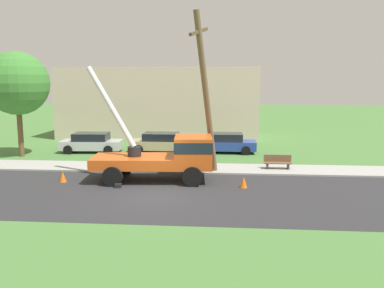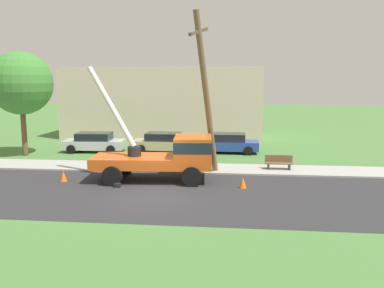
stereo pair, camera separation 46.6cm
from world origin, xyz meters
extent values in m
plane|color=#477538|center=(0.00, 12.00, 0.00)|extent=(120.00, 120.00, 0.00)
cube|color=#2B2B2D|center=(0.00, 0.00, 0.00)|extent=(80.00, 8.14, 0.01)
cube|color=#9E9E99|center=(0.00, 5.39, 0.05)|extent=(80.00, 2.64, 0.10)
cube|color=#C65119|center=(-1.43, 2.40, 1.02)|extent=(4.47, 2.73, 0.55)
cube|color=#C65119|center=(1.66, 2.64, 1.55)|extent=(2.08, 2.54, 1.60)
cube|color=#19232D|center=(1.66, 2.64, 1.90)|extent=(2.10, 2.56, 0.56)
cylinder|color=black|center=(-1.41, 2.40, 1.55)|extent=(0.70, 0.70, 0.50)
cylinder|color=silver|center=(-2.73, 2.95, 3.85)|extent=(2.97, 1.45, 4.26)
cube|color=black|center=(-1.91, 0.90, 0.10)|extent=(0.32, 0.32, 0.20)
cube|color=black|center=(-2.14, 3.80, 0.10)|extent=(0.32, 0.32, 0.20)
cylinder|color=black|center=(1.71, 1.44, 0.50)|extent=(1.00, 0.30, 1.00)
cylinder|color=black|center=(1.53, 3.83, 0.50)|extent=(1.00, 0.30, 1.00)
cylinder|color=black|center=(-2.24, 1.13, 0.50)|extent=(1.00, 0.30, 1.00)
cylinder|color=black|center=(-2.43, 3.52, 0.50)|extent=(1.00, 0.30, 1.00)
cylinder|color=brown|center=(2.27, 3.72, 4.35)|extent=(1.37, 2.51, 8.78)
cube|color=brown|center=(1.91, 2.92, 7.66)|extent=(0.88, 1.69, 0.62)
cone|color=orange|center=(4.24, 1.41, 0.28)|extent=(0.36, 0.36, 0.56)
cone|color=orange|center=(-5.06, 1.75, 0.28)|extent=(0.36, 0.36, 0.56)
cube|color=#B7B7BF|center=(-6.48, 10.47, 0.55)|extent=(4.48, 2.00, 0.65)
cube|color=black|center=(-6.48, 10.47, 1.15)|extent=(2.54, 1.77, 0.55)
cylinder|color=black|center=(-4.99, 9.63, 0.32)|extent=(0.64, 0.22, 0.64)
cylinder|color=black|center=(-5.07, 11.43, 0.32)|extent=(0.64, 0.22, 0.64)
cylinder|color=black|center=(-7.89, 9.50, 0.32)|extent=(0.64, 0.22, 0.64)
cylinder|color=black|center=(-7.97, 11.30, 0.32)|extent=(0.64, 0.22, 0.64)
cube|color=tan|center=(-1.39, 10.93, 0.55)|extent=(4.46, 1.95, 0.65)
cube|color=black|center=(-1.39, 10.93, 1.15)|extent=(2.52, 1.74, 0.55)
cylinder|color=black|center=(0.03, 9.98, 0.32)|extent=(0.64, 0.22, 0.64)
cylinder|color=black|center=(0.09, 11.78, 0.32)|extent=(0.64, 0.22, 0.64)
cylinder|color=black|center=(-2.87, 10.08, 0.32)|extent=(0.64, 0.22, 0.64)
cylinder|color=black|center=(-2.81, 11.88, 0.32)|extent=(0.64, 0.22, 0.64)
cube|color=#263F99|center=(3.35, 11.09, 0.55)|extent=(4.40, 1.81, 0.65)
cube|color=black|center=(3.35, 11.09, 1.15)|extent=(2.47, 1.66, 0.55)
cylinder|color=black|center=(4.80, 10.19, 0.32)|extent=(0.64, 0.22, 0.64)
cylinder|color=black|center=(4.80, 11.99, 0.32)|extent=(0.64, 0.22, 0.64)
cylinder|color=black|center=(1.90, 10.19, 0.32)|extent=(0.64, 0.22, 0.64)
cylinder|color=black|center=(1.90, 11.99, 0.32)|extent=(0.64, 0.22, 0.64)
cube|color=brown|center=(6.40, 5.39, 0.45)|extent=(1.60, 0.44, 0.06)
cube|color=brown|center=(6.40, 5.59, 0.70)|extent=(1.60, 0.06, 0.40)
cube|color=#333338|center=(5.80, 5.39, 0.23)|extent=(0.10, 0.40, 0.45)
cube|color=#333338|center=(7.00, 5.39, 0.23)|extent=(0.10, 0.40, 0.45)
cylinder|color=brown|center=(-10.78, 8.45, 2.35)|extent=(0.36, 0.36, 4.70)
sphere|color=#3D7F33|center=(-10.78, 8.45, 5.04)|extent=(4.30, 4.30, 4.30)
cube|color=beige|center=(-2.80, 19.18, 3.20)|extent=(18.00, 6.00, 6.40)
camera|label=1|loc=(3.27, -17.74, 5.20)|focal=37.26mm
camera|label=2|loc=(3.74, -17.69, 5.20)|focal=37.26mm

